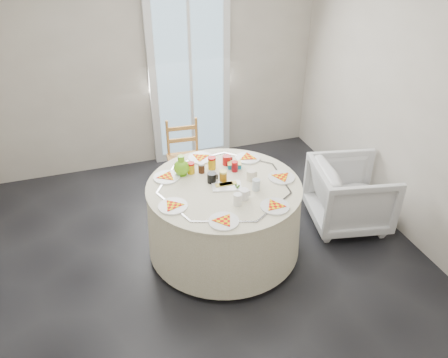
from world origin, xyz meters
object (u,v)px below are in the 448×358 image
object	(u,v)px
green_pitcher	(181,162)
armchair	(351,191)
wooden_chair	(185,156)
table	(224,218)

from	to	relation	value
green_pitcher	armchair	bearing A→B (deg)	10.24
wooden_chair	green_pitcher	bearing A→B (deg)	-100.71
table	green_pitcher	distance (m)	0.66
table	armchair	world-z (taller)	armchair
armchair	green_pitcher	xyz separation A→B (m)	(-1.66, 0.30, 0.48)
wooden_chair	green_pitcher	size ratio (longest dim) A/B	4.51
green_pitcher	table	bearing A→B (deg)	-23.43
table	green_pitcher	bearing A→B (deg)	136.28
armchair	green_pitcher	world-z (taller)	green_pitcher
table	green_pitcher	xyz separation A→B (m)	(-0.31, 0.30, 0.49)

